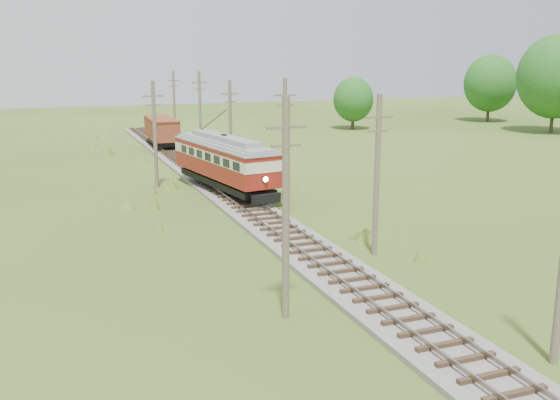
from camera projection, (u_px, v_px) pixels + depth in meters
name	position (u px, v px, depth m)	size (l,w,h in m)	color
railbed_main	(231.00, 196.00, 47.04)	(3.60, 96.00, 0.57)	#605B54
streetcar	(225.00, 159.00, 47.89)	(5.11, 13.42, 6.07)	black
gondola	(162.00, 130.00, 72.04)	(3.27, 9.13, 3.00)	black
gravel_pile	(218.00, 162.00, 59.78)	(3.64, 3.86, 1.32)	gray
utility_pole_r_2	(377.00, 174.00, 32.68)	(1.60, 0.30, 8.60)	brown
utility_pole_r_3	(285.00, 140.00, 44.43)	(1.60, 0.30, 9.00)	brown
utility_pole_r_4	(230.00, 126.00, 56.26)	(1.60, 0.30, 8.40)	brown
utility_pole_r_5	(200.00, 112.00, 68.17)	(1.60, 0.30, 8.90)	brown
utility_pole_r_6	(174.00, 104.00, 79.96)	(1.60, 0.30, 8.70)	brown
utility_pole_l_a	(286.00, 208.00, 24.56)	(1.60, 0.30, 9.00)	brown
utility_pole_l_b	(155.00, 134.00, 49.99)	(1.60, 0.30, 8.60)	brown
tree_right_4	(556.00, 77.00, 85.99)	(10.50, 10.50, 13.53)	#38281C
tree_right_5	(490.00, 83.00, 101.60)	(8.40, 8.40, 10.82)	#38281C
tree_mid_b	(353.00, 99.00, 91.14)	(5.88, 5.88, 7.57)	#38281C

